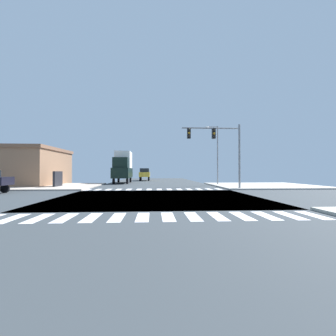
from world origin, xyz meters
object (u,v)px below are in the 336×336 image
Objects in this scene: box_truck_queued_1 at (123,166)px; street_lamp at (216,150)px; bank_building at (11,167)px; traffic_signal_mast at (217,141)px; suv_nearside_1 at (145,173)px.

street_lamp is at bearing 153.89° from box_truck_queued_1.
street_lamp reaches higher than box_truck_queued_1.
bank_building is at bearing 23.36° from box_truck_queued_1.
traffic_signal_mast is 17.76m from box_truck_queued_1.
box_truck_queued_1 is (-11.01, 13.76, -2.21)m from traffic_signal_mast.
box_truck_queued_1 is at bearing 71.82° from suv_nearside_1.
suv_nearside_1 is (-9.78, 15.40, -3.23)m from street_lamp.
street_lamp is 1.07× the size of box_truck_queued_1.
box_truck_queued_1 reaches higher than suv_nearside_1.
traffic_signal_mast is 7.70m from street_lamp.
bank_building reaches higher than suv_nearside_1.
street_lamp is at bearing 122.43° from suv_nearside_1.
traffic_signal_mast is 24.49m from suv_nearside_1.
bank_building is 2.95× the size of suv_nearside_1.
bank_building is (-26.11, 0.51, -2.26)m from street_lamp.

